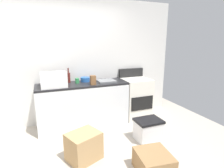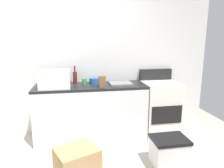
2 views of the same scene
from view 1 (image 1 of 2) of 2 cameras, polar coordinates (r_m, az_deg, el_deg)
name	(u,v)px [view 1 (image 1 of 2)]	position (r m, az deg, el deg)	size (l,w,h in m)	color
ground_plane	(82,162)	(2.89, -9.59, -23.33)	(6.00, 6.00, 0.00)	#B2A899
wall_back	(64,62)	(3.88, -15.05, 6.71)	(5.00, 0.10, 2.60)	silver
kitchen_counter	(83,104)	(3.78, -9.12, -6.43)	(1.80, 0.60, 0.90)	silver
stove_oven	(135,97)	(4.19, 7.44, -4.19)	(0.60, 0.61, 1.10)	silver
microwave	(54,80)	(3.47, -18.03, 1.30)	(0.46, 0.34, 0.27)	white
sink_basin	(106,81)	(3.76, -1.88, 1.01)	(0.36, 0.32, 0.03)	slate
wine_bottle	(69,77)	(3.76, -13.64, 2.10)	(0.07, 0.07, 0.30)	#591E19
coffee_mug	(77,81)	(3.68, -11.01, 1.05)	(0.08, 0.08, 0.10)	#338C4C
knife_block	(93,80)	(3.49, -6.06, 1.23)	(0.10, 0.10, 0.18)	brown
mixing_bowl	(85,79)	(3.80, -8.52, 1.44)	(0.19, 0.19, 0.09)	#2659A5
cardboard_box_large	(84,146)	(2.84, -8.97, -18.97)	(0.46, 0.37, 0.42)	tan
cardboard_box_small	(153,163)	(2.67, 13.00, -23.26)	(0.43, 0.46, 0.28)	olive
storage_bin	(148,129)	(3.36, 11.42, -13.97)	(0.46, 0.36, 0.38)	silver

